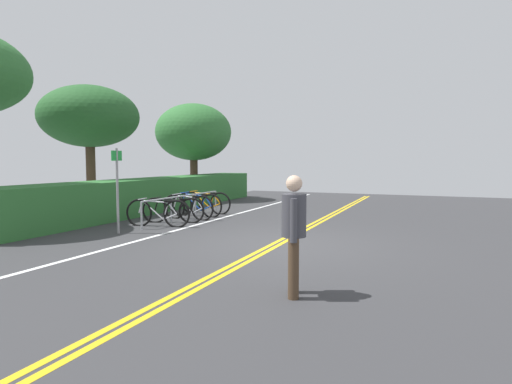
{
  "coord_description": "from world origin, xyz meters",
  "views": [
    {
      "loc": [
        -8.42,
        -3.05,
        1.77
      ],
      "look_at": [
        2.49,
        1.54,
        0.88
      ],
      "focal_mm": 30.02,
      "sensor_mm": 36.0,
      "label": 1
    }
  ],
  "objects_px": {
    "bicycle_2": "(188,207)",
    "sign_post_near": "(117,182)",
    "bicycle_3": "(197,205)",
    "tree_far_right": "(194,132)",
    "tree_mid": "(89,117)",
    "bicycle_4": "(206,203)",
    "bicycle_1": "(173,210)",
    "bicycle_0": "(158,213)",
    "bike_rack": "(184,201)",
    "pedestrian": "(294,228)"
  },
  "relations": [
    {
      "from": "bicycle_4",
      "to": "bicycle_3",
      "type": "bearing_deg",
      "value": -172.14
    },
    {
      "from": "bicycle_3",
      "to": "pedestrian",
      "type": "xyz_separation_m",
      "value": [
        -6.36,
        -5.23,
        0.53
      ]
    },
    {
      "from": "bicycle_4",
      "to": "tree_mid",
      "type": "distance_m",
      "value": 5.05
    },
    {
      "from": "bicycle_0",
      "to": "tree_far_right",
      "type": "height_order",
      "value": "tree_far_right"
    },
    {
      "from": "bike_rack",
      "to": "bicycle_2",
      "type": "xyz_separation_m",
      "value": [
        0.06,
        -0.11,
        -0.17
      ]
    },
    {
      "from": "bike_rack",
      "to": "bicycle_1",
      "type": "relative_size",
      "value": 2.35
    },
    {
      "from": "bicycle_1",
      "to": "pedestrian",
      "type": "height_order",
      "value": "pedestrian"
    },
    {
      "from": "bicycle_3",
      "to": "sign_post_near",
      "type": "xyz_separation_m",
      "value": [
        -3.46,
        0.12,
        0.88
      ]
    },
    {
      "from": "bicycle_1",
      "to": "bicycle_4",
      "type": "height_order",
      "value": "bicycle_4"
    },
    {
      "from": "bicycle_1",
      "to": "bicycle_3",
      "type": "xyz_separation_m",
      "value": [
        1.45,
        0.1,
        0.01
      ]
    },
    {
      "from": "bicycle_0",
      "to": "sign_post_near",
      "type": "bearing_deg",
      "value": 169.67
    },
    {
      "from": "sign_post_near",
      "to": "tree_mid",
      "type": "relative_size",
      "value": 0.47
    },
    {
      "from": "bicycle_3",
      "to": "sign_post_near",
      "type": "bearing_deg",
      "value": 177.99
    },
    {
      "from": "bicycle_3",
      "to": "tree_far_right",
      "type": "relative_size",
      "value": 0.44
    },
    {
      "from": "tree_far_right",
      "to": "sign_post_near",
      "type": "bearing_deg",
      "value": -160.96
    },
    {
      "from": "tree_mid",
      "to": "tree_far_right",
      "type": "xyz_separation_m",
      "value": [
        4.91,
        -1.18,
        -0.27
      ]
    },
    {
      "from": "bicycle_0",
      "to": "tree_far_right",
      "type": "relative_size",
      "value": 0.43
    },
    {
      "from": "bicycle_2",
      "to": "bike_rack",
      "type": "bearing_deg",
      "value": 121.42
    },
    {
      "from": "bike_rack",
      "to": "bicycle_1",
      "type": "bearing_deg",
      "value": -173.27
    },
    {
      "from": "bicycle_0",
      "to": "bicycle_2",
      "type": "relative_size",
      "value": 1.03
    },
    {
      "from": "tree_mid",
      "to": "tree_far_right",
      "type": "distance_m",
      "value": 5.06
    },
    {
      "from": "bicycle_2",
      "to": "tree_mid",
      "type": "relative_size",
      "value": 0.41
    },
    {
      "from": "bike_rack",
      "to": "bicycle_4",
      "type": "height_order",
      "value": "bicycle_4"
    },
    {
      "from": "sign_post_near",
      "to": "tree_far_right",
      "type": "distance_m",
      "value": 8.91
    },
    {
      "from": "bike_rack",
      "to": "sign_post_near",
      "type": "distance_m",
      "value": 2.79
    },
    {
      "from": "bicycle_1",
      "to": "bicycle_2",
      "type": "height_order",
      "value": "bicycle_2"
    },
    {
      "from": "bike_rack",
      "to": "pedestrian",
      "type": "relative_size",
      "value": 2.56
    },
    {
      "from": "bicycle_1",
      "to": "bicycle_4",
      "type": "xyz_separation_m",
      "value": [
        2.2,
        0.2,
        0.0
      ]
    },
    {
      "from": "bicycle_4",
      "to": "tree_far_right",
      "type": "height_order",
      "value": "tree_far_right"
    },
    {
      "from": "bicycle_1",
      "to": "tree_far_right",
      "type": "distance_m",
      "value": 7.44
    },
    {
      "from": "sign_post_near",
      "to": "bicycle_3",
      "type": "bearing_deg",
      "value": -2.01
    },
    {
      "from": "bicycle_2",
      "to": "sign_post_near",
      "type": "bearing_deg",
      "value": 174.89
    },
    {
      "from": "bicycle_1",
      "to": "tree_mid",
      "type": "distance_m",
      "value": 5.32
    },
    {
      "from": "bicycle_4",
      "to": "bike_rack",
      "type": "bearing_deg",
      "value": -175.32
    },
    {
      "from": "bicycle_0",
      "to": "bicycle_3",
      "type": "height_order",
      "value": "bicycle_3"
    },
    {
      "from": "bicycle_2",
      "to": "sign_post_near",
      "type": "xyz_separation_m",
      "value": [
        -2.76,
        0.25,
        0.88
      ]
    },
    {
      "from": "bicycle_3",
      "to": "tree_mid",
      "type": "distance_m",
      "value": 5.06
    },
    {
      "from": "bicycle_0",
      "to": "tree_mid",
      "type": "relative_size",
      "value": 0.42
    },
    {
      "from": "bike_rack",
      "to": "pedestrian",
      "type": "height_order",
      "value": "pedestrian"
    },
    {
      "from": "sign_post_near",
      "to": "bicycle_0",
      "type": "bearing_deg",
      "value": -10.33
    },
    {
      "from": "bicycle_3",
      "to": "tree_far_right",
      "type": "height_order",
      "value": "tree_far_right"
    },
    {
      "from": "tree_mid",
      "to": "pedestrian",
      "type": "bearing_deg",
      "value": -123.66
    },
    {
      "from": "bicycle_1",
      "to": "bicycle_3",
      "type": "distance_m",
      "value": 1.45
    },
    {
      "from": "bicycle_3",
      "to": "tree_mid",
      "type": "bearing_deg",
      "value": 91.47
    },
    {
      "from": "bike_rack",
      "to": "sign_post_near",
      "type": "height_order",
      "value": "sign_post_near"
    },
    {
      "from": "bicycle_3",
      "to": "tree_far_right",
      "type": "distance_m",
      "value": 6.22
    },
    {
      "from": "bicycle_1",
      "to": "bicycle_4",
      "type": "bearing_deg",
      "value": 5.32
    },
    {
      "from": "bicycle_0",
      "to": "bicycle_4",
      "type": "distance_m",
      "value": 2.95
    },
    {
      "from": "bike_rack",
      "to": "bicycle_3",
      "type": "xyz_separation_m",
      "value": [
        0.76,
        0.02,
        -0.17
      ]
    },
    {
      "from": "bicycle_4",
      "to": "pedestrian",
      "type": "xyz_separation_m",
      "value": [
        -7.11,
        -5.33,
        0.54
      ]
    }
  ]
}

